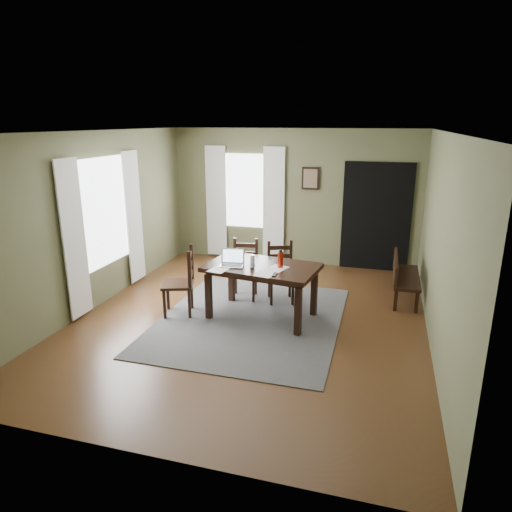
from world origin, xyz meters
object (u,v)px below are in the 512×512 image
(chair_back_left, at_px, (245,270))
(bench, at_px, (402,274))
(chair_end, at_px, (181,282))
(chair_back_right, at_px, (281,273))
(laptop, at_px, (232,261))
(dining_table, at_px, (262,272))
(water_bottle, at_px, (280,259))

(chair_back_left, bearing_deg, bench, 4.88)
(chair_end, bearing_deg, chair_back_right, 107.30)
(bench, relative_size, laptop, 3.33)
(dining_table, relative_size, chair_end, 1.66)
(chair_end, bearing_deg, laptop, 80.10)
(chair_back_right, bearing_deg, dining_table, -119.02)
(chair_back_right, height_order, bench, chair_back_right)
(chair_end, distance_m, chair_back_left, 1.16)
(chair_back_right, height_order, water_bottle, water_bottle)
(chair_back_left, distance_m, water_bottle, 1.15)
(chair_end, distance_m, laptop, 0.86)
(chair_end, distance_m, water_bottle, 1.55)
(chair_end, relative_size, chair_back_right, 1.07)
(bench, bearing_deg, water_bottle, 127.95)
(chair_back_right, relative_size, bench, 0.76)
(chair_back_left, xyz_separation_m, laptop, (0.06, -0.80, 0.40))
(chair_end, bearing_deg, chair_back_left, 123.88)
(chair_back_left, xyz_separation_m, chair_back_right, (0.60, 0.02, -0.00))
(dining_table, distance_m, bench, 2.44)
(dining_table, relative_size, chair_back_left, 1.77)
(dining_table, xyz_separation_m, laptop, (-0.42, -0.10, 0.16))
(chair_end, relative_size, bench, 0.82)
(dining_table, height_order, chair_back_right, chair_back_right)
(water_bottle, bearing_deg, laptop, -173.70)
(bench, height_order, laptop, laptop)
(dining_table, height_order, water_bottle, water_bottle)
(chair_back_left, bearing_deg, chair_end, -136.96)
(laptop, bearing_deg, chair_back_right, 48.01)
(dining_table, height_order, chair_back_left, chair_back_left)
(bench, height_order, water_bottle, water_bottle)
(dining_table, bearing_deg, chair_back_left, 132.53)
(water_bottle, bearing_deg, chair_back_left, 136.39)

